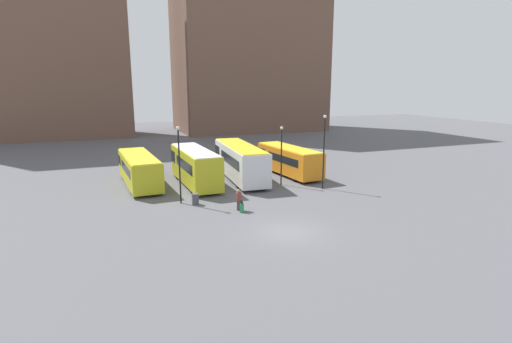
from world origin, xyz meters
TOP-DOWN VIEW (x-y plane):
  - ground_plane at (0.00, 0.00)m, footprint 160.00×160.00m
  - building_block_left at (-19.73, 56.08)m, footprint 30.43×11.30m
  - building_block_right at (18.52, 56.08)m, footprint 28.02×16.86m
  - bus_0 at (-7.27, 15.76)m, footprint 3.03×9.69m
  - bus_1 at (-2.52, 14.07)m, footprint 2.68×9.35m
  - bus_2 at (2.05, 14.73)m, footprint 3.45×11.16m
  - bus_3 at (7.26, 14.76)m, footprint 3.21×9.31m
  - traveler at (-1.38, 5.31)m, footprint 0.53×0.53m
  - suitcase at (-1.33, 4.80)m, footprint 0.37×0.40m
  - lamp_post_0 at (7.50, 8.45)m, footprint 0.28×0.28m
  - lamp_post_1 at (-4.95, 8.63)m, footprint 0.28×0.28m
  - lamp_post_2 at (4.71, 11.07)m, footprint 0.28×0.28m
  - trash_bin at (-3.98, 7.89)m, footprint 0.52×0.52m

SIDE VIEW (x-z plane):
  - ground_plane at x=0.00m, z-range 0.00..0.00m
  - suitcase at x=-1.33m, z-range -0.13..0.78m
  - trash_bin at x=-3.98m, z-range 0.00..0.85m
  - traveler at x=-1.38m, z-range 0.15..1.72m
  - bus_0 at x=-7.27m, z-range 0.12..2.90m
  - bus_3 at x=7.26m, z-range 0.12..2.93m
  - bus_1 at x=-2.52m, z-range 0.13..3.39m
  - bus_2 at x=2.05m, z-range 0.14..3.45m
  - lamp_post_2 at x=4.71m, z-range 0.49..5.83m
  - lamp_post_1 at x=-4.95m, z-range 0.51..6.43m
  - lamp_post_0 at x=7.50m, z-range 0.52..6.96m
  - building_block_right at x=18.52m, z-range 0.00..38.32m
  - building_block_left at x=-19.73m, z-range 0.00..38.93m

